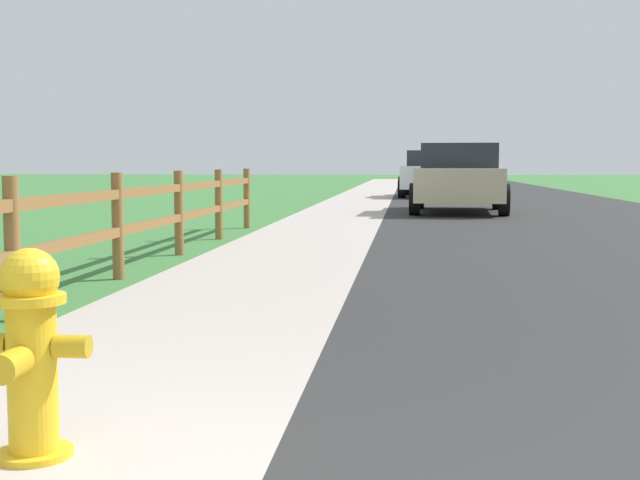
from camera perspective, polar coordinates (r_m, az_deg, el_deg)
The scene contains 8 objects.
ground_plane at distance 26.94m, azimuth 4.86°, elevation 2.75°, with size 120.00×120.00×0.00m, color #3E793A.
road_asphalt at distance 29.09m, azimuth 11.85°, elevation 2.85°, with size 7.00×66.00×0.01m, color #2B2B2B.
curb_concrete at distance 29.14m, azimuth -0.98°, elevation 2.96°, with size 6.00×66.00×0.01m, color #B8ACA2.
grass_verge at distance 29.36m, azimuth -3.89°, elevation 2.97°, with size 5.00×66.00×0.00m, color #3E793A.
fire_hydrant at distance 3.38m, azimuth -18.80°, elevation -6.89°, with size 0.45×0.39×0.80m.
rail_fence at distance 8.31m, azimuth -13.40°, elevation 1.46°, with size 0.11×13.14×1.03m.
parked_suv_beige at distance 19.73m, azimuth 9.28°, elevation 4.12°, with size 2.27×4.46×1.56m.
parked_car_white at distance 28.98m, azimuth 7.63°, elevation 4.46°, with size 2.38×4.40×1.54m.
Camera 1 is at (0.50, -1.91, 1.11)m, focal length 47.80 mm.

